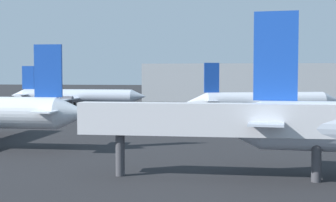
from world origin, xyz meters
TOP-DOWN VIEW (x-y plane):
  - airplane_far_left at (9.16, 69.74)m, footprint 26.67×18.37m
  - airplane_far_right at (-27.25, 82.16)m, footprint 28.13×25.09m
  - jet_bridge at (4.67, 23.68)m, footprint 22.88×2.83m
  - terminal_building at (11.90, 128.86)m, footprint 65.04×20.29m

SIDE VIEW (x-z plane):
  - airplane_far_left at x=9.16m, z-range -1.65..7.82m
  - airplane_far_right at x=-27.25m, z-range -1.40..7.83m
  - jet_bridge at x=4.67m, z-range 1.42..7.23m
  - terminal_building at x=11.90m, z-range 0.00..10.35m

